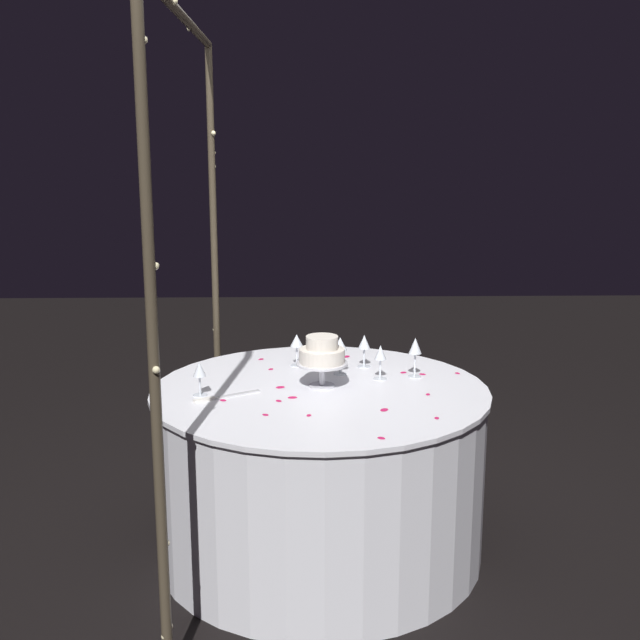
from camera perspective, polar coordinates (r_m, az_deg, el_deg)
The scene contains 28 objects.
ground_plane at distance 3.66m, azimuth 0.00°, elevation -16.22°, with size 12.00×12.00×0.00m, color black.
decorative_arch at distance 3.26m, azimuth -9.41°, elevation 6.64°, with size 1.82×0.06×2.26m.
main_table at distance 3.50m, azimuth 0.00°, elevation -10.82°, with size 1.44×1.44×0.75m.
tiered_cake at distance 3.35m, azimuth 0.15°, elevation -2.48°, with size 0.22×0.22×0.22m.
wine_glass_0 at distance 3.54m, azimuth 1.47°, elevation -1.90°, with size 0.06×0.06×0.17m.
wine_glass_1 at distance 3.66m, azimuth 3.22°, elevation -1.73°, with size 0.06×0.06×0.15m.
wine_glass_2 at distance 3.48m, azimuth 4.39°, elevation -2.53°, with size 0.06×0.06×0.15m.
wine_glass_3 at distance 3.67m, azimuth -1.70°, elevation -1.63°, with size 0.06×0.06×0.15m.
wine_glass_4 at distance 3.52m, azimuth 6.90°, elevation -2.02°, with size 0.06×0.06×0.18m.
wine_glass_5 at distance 3.28m, azimuth -8.71°, elevation -3.70°, with size 0.06×0.06×0.14m.
cake_knife at distance 3.27m, azimuth -7.02°, elevation -5.53°, with size 0.17×0.27×0.01m.
rose_petal_0 at distance 3.61m, azimuth 6.05°, elevation -3.79°, with size 0.03×0.02×0.00m, color #C61951.
rose_petal_1 at distance 3.05m, azimuth -3.97°, elevation -6.85°, with size 0.03×0.02×0.00m, color #C61951.
rose_petal_2 at distance 3.86m, azimuth 1.93°, elevation -2.65°, with size 0.04×0.03×0.00m, color #C61951.
rose_petal_3 at distance 3.65m, azimuth -3.58°, elevation -3.57°, with size 0.03×0.02×0.00m, color #C61951.
rose_petal_4 at distance 3.04m, azimuth 8.44°, elevation -7.03°, with size 0.03×0.02×0.00m, color #C61951.
rose_petal_5 at distance 3.62m, azimuth 0.37°, elevation -3.69°, with size 0.03×0.02×0.00m, color #C61951.
rose_petal_6 at distance 3.20m, azimuth -3.00°, elevation -5.86°, with size 0.03×0.02×0.00m, color #C61951.
rose_petal_7 at distance 3.31m, azimuth 7.81°, elevation -5.35°, with size 0.03×0.02×0.00m, color #C61951.
rose_petal_8 at distance 2.82m, azimuth 4.46°, elevation -8.51°, with size 0.03×0.02×0.00m, color #C61951.
rose_petal_9 at distance 3.03m, azimuth -0.81°, elevation -6.90°, with size 0.03×0.02×0.00m, color #C61951.
rose_petal_10 at distance 3.38m, azimuth -2.89°, elevation -4.88°, with size 0.04×0.03×0.00m, color #C61951.
rose_petal_11 at distance 3.63m, azimuth 9.91°, elevation -3.81°, with size 0.03×0.02×0.00m, color #C61951.
rose_petal_12 at distance 3.59m, azimuth 7.42°, elevation -3.91°, with size 0.03×0.02×0.00m, color #C61951.
rose_petal_13 at distance 3.82m, azimuth -4.28°, elevation -2.84°, with size 0.03×0.02×0.00m, color #C61951.
rose_petal_14 at distance 3.10m, azimuth 4.67°, elevation -6.49°, with size 0.04×0.03×0.00m, color #C61951.
rose_petal_15 at distance 3.24m, azimuth -2.01°, elevation -5.62°, with size 0.04×0.03×0.00m, color #C61951.
rose_petal_16 at distance 3.23m, azimuth -7.02°, elevation -5.78°, with size 0.03×0.02×0.00m, color #C61951.
Camera 1 is at (-3.21, 0.08, 1.76)m, focal length 44.25 mm.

